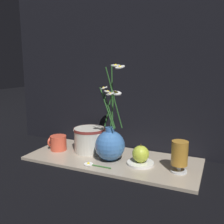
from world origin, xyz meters
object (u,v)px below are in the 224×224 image
(ceramic_pitcher, at_px, (90,139))
(tea_glass, at_px, (180,154))
(vase_with_flowers, at_px, (109,143))
(orange_fruit, at_px, (141,154))
(yellow_mug, at_px, (58,143))

(ceramic_pitcher, xyz_separation_m, tea_glass, (0.42, -0.06, 0.01))
(vase_with_flowers, height_order, tea_glass, vase_with_flowers)
(tea_glass, bearing_deg, ceramic_pitcher, 171.50)
(ceramic_pitcher, relative_size, tea_glass, 1.40)
(ceramic_pitcher, distance_m, orange_fruit, 0.27)
(yellow_mug, height_order, tea_glass, tea_glass)
(orange_fruit, bearing_deg, yellow_mug, 178.62)
(vase_with_flowers, relative_size, tea_glass, 3.35)
(vase_with_flowers, distance_m, ceramic_pitcher, 0.14)
(yellow_mug, relative_size, orange_fruit, 1.13)
(yellow_mug, relative_size, tea_glass, 0.72)
(tea_glass, height_order, orange_fruit, tea_glass)
(tea_glass, bearing_deg, orange_fruit, 176.23)
(vase_with_flowers, xyz_separation_m, yellow_mug, (-0.27, 0.02, -0.04))
(ceramic_pitcher, bearing_deg, orange_fruit, -11.23)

